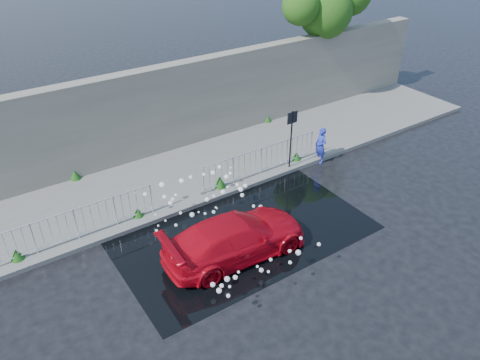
{
  "coord_description": "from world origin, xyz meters",
  "views": [
    {
      "loc": [
        -6.19,
        -8.89,
        9.43
      ],
      "look_at": [
        1.31,
        2.25,
        1.0
      ],
      "focal_mm": 35.0,
      "sensor_mm": 36.0,
      "label": 1
    }
  ],
  "objects": [
    {
      "name": "pavement",
      "position": [
        0.0,
        5.0,
        0.07
      ],
      "size": [
        30.0,
        4.0,
        0.15
      ],
      "primitive_type": "cube",
      "color": "#62635E",
      "rests_on": "ground"
    },
    {
      "name": "railing_right",
      "position": [
        3.0,
        3.35,
        0.74
      ],
      "size": [
        5.05,
        0.05,
        1.1
      ],
      "color": "silver",
      "rests_on": "pavement"
    },
    {
      "name": "tree",
      "position": [
        9.68,
        7.42,
        4.79
      ],
      "size": [
        4.86,
        2.52,
        6.21
      ],
      "color": "#332114",
      "rests_on": "ground"
    },
    {
      "name": "curb",
      "position": [
        0.0,
        3.0,
        0.08
      ],
      "size": [
        30.0,
        0.25,
        0.16
      ],
      "primitive_type": "cube",
      "color": "#62635E",
      "rests_on": "ground"
    },
    {
      "name": "puddle",
      "position": [
        0.5,
        1.0,
        0.01
      ],
      "size": [
        8.0,
        5.0,
        0.01
      ],
      "primitive_type": "cube",
      "color": "black",
      "rests_on": "ground"
    },
    {
      "name": "sign_post",
      "position": [
        4.2,
        3.1,
        1.72
      ],
      "size": [
        0.45,
        0.06,
        2.5
      ],
      "color": "black",
      "rests_on": "ground"
    },
    {
      "name": "water_spray",
      "position": [
        -0.08,
        1.37,
        0.67
      ],
      "size": [
        3.67,
        5.58,
        1.1
      ],
      "color": "white",
      "rests_on": "ground"
    },
    {
      "name": "weeds",
      "position": [
        -0.11,
        4.45,
        0.33
      ],
      "size": [
        12.17,
        3.93,
        0.44
      ],
      "color": "#164612",
      "rests_on": "pavement"
    },
    {
      "name": "retaining_wall",
      "position": [
        0.0,
        7.2,
        1.9
      ],
      "size": [
        30.0,
        0.6,
        3.5
      ],
      "primitive_type": "cube",
      "color": "#6C675B",
      "rests_on": "pavement"
    },
    {
      "name": "railing_left",
      "position": [
        -4.0,
        3.35,
        0.74
      ],
      "size": [
        5.05,
        0.05,
        1.1
      ],
      "color": "silver",
      "rests_on": "pavement"
    },
    {
      "name": "ground",
      "position": [
        0.0,
        0.0,
        0.0
      ],
      "size": [
        90.0,
        90.0,
        0.0
      ],
      "primitive_type": "plane",
      "color": "black",
      "rests_on": "ground"
    },
    {
      "name": "red_car",
      "position": [
        -0.27,
        0.13,
        0.65
      ],
      "size": [
        4.53,
        2.01,
        1.29
      ],
      "primitive_type": "imported",
      "rotation": [
        0.0,
        0.0,
        1.53
      ],
      "color": "red",
      "rests_on": "ground"
    },
    {
      "name": "person",
      "position": [
        5.63,
        2.93,
        0.74
      ],
      "size": [
        0.37,
        0.55,
        1.49
      ],
      "primitive_type": "imported",
      "rotation": [
        0.0,
        0.0,
        -1.6
      ],
      "color": "#2432B7",
      "rests_on": "ground"
    }
  ]
}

